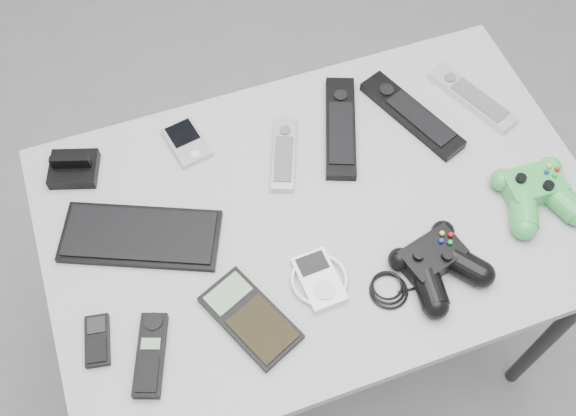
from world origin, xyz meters
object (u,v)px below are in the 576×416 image
object	(u,v)px
calculator	(250,317)
mp3_player	(319,279)
remote_black_b	(341,127)
mobile_phone	(97,340)
controller_green	(537,192)
pda_keyboard	(141,236)
pda	(187,142)
remote_silver_b	(472,97)
remote_silver_a	(284,154)
cordless_handset	(151,355)
controller_black	(438,263)
desk	(319,227)
remote_black_a	(412,114)

from	to	relation	value
calculator	mp3_player	world-z (taller)	mp3_player
remote_black_b	mp3_player	xyz separation A→B (m)	(-0.16, -0.30, -0.00)
mobile_phone	controller_green	xyz separation A→B (m)	(0.85, 0.00, 0.02)
pda_keyboard	remote_black_b	size ratio (longest dim) A/B	1.18
calculator	controller_green	bearing A→B (deg)	-18.93
pda	remote_silver_b	xyz separation A→B (m)	(0.60, -0.09, 0.00)
mobile_phone	mp3_player	xyz separation A→B (m)	(0.40, -0.02, 0.00)
pda	remote_silver_a	xyz separation A→B (m)	(0.17, -0.09, 0.00)
cordless_handset	controller_green	distance (m)	0.77
cordless_handset	mp3_player	size ratio (longest dim) A/B	1.31
remote_silver_a	controller_black	distance (m)	0.37
remote_silver_a	remote_silver_b	world-z (taller)	remote_silver_b
cordless_handset	controller_green	xyz separation A→B (m)	(0.77, 0.06, 0.02)
pda_keyboard	remote_silver_a	size ratio (longest dim) A/B	1.68
remote_silver_b	cordless_handset	world-z (taller)	cordless_handset
pda_keyboard	mobile_phone	size ratio (longest dim) A/B	3.21
desk	remote_silver_b	world-z (taller)	remote_silver_b
remote_silver_a	mp3_player	xyz separation A→B (m)	(-0.03, -0.28, 0.00)
pda_keyboard	pda	distance (m)	0.23
mobile_phone	controller_green	size ratio (longest dim) A/B	0.54
calculator	remote_black_b	bearing A→B (deg)	23.70
remote_silver_b	mp3_player	size ratio (longest dim) A/B	1.88
remote_silver_a	controller_black	world-z (taller)	controller_black
controller_black	cordless_handset	bearing A→B (deg)	164.50
cordless_handset	mobile_phone	bearing A→B (deg)	164.67
remote_silver_a	remote_black_a	bearing A→B (deg)	22.36
pda	remote_black_b	size ratio (longest dim) A/B	0.42
pda	cordless_handset	xyz separation A→B (m)	(-0.17, -0.41, 0.00)
remote_silver_b	controller_green	xyz separation A→B (m)	(0.00, -0.26, 0.02)
desk	calculator	distance (m)	0.26
remote_silver_a	remote_black_a	size ratio (longest dim) A/B	0.70
calculator	mp3_player	bearing A→B (deg)	-12.81
cordless_handset	remote_silver_a	bearing A→B (deg)	62.01
mobile_phone	pda_keyboard	bearing A→B (deg)	66.34
remote_black_b	pda_keyboard	bearing A→B (deg)	-145.17
mobile_phone	cordless_handset	bearing A→B (deg)	-24.96
pda_keyboard	remote_silver_a	bearing A→B (deg)	38.71
pda_keyboard	controller_black	world-z (taller)	controller_black
controller_black	remote_black_a	bearing A→B (deg)	58.23
remote_black_b	calculator	size ratio (longest dim) A/B	1.38
controller_green	remote_silver_a	bearing A→B (deg)	152.33
desk	mobile_phone	size ratio (longest dim) A/B	11.51
remote_silver_b	controller_green	world-z (taller)	controller_green
mobile_phone	desk	bearing A→B (deg)	24.41
cordless_handset	calculator	distance (m)	0.18
remote_silver_a	desk	bearing A→B (deg)	-58.82
calculator	controller_black	distance (m)	0.35
remote_silver_a	controller_black	bearing A→B (deg)	-39.76
desk	calculator	size ratio (longest dim) A/B	5.83
remote_black_a	controller_black	size ratio (longest dim) A/B	0.95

